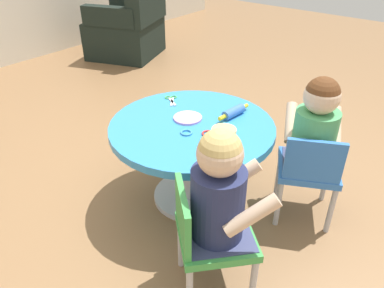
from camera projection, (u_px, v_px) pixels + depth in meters
The scene contains 13 objects.
ground_plane at pixel (192, 197), 2.19m from camera, with size 10.00×10.00×0.00m, color olive.
craft_table at pixel (192, 144), 2.00m from camera, with size 0.86×0.86×0.48m.
child_chair_left at pixel (208, 235), 1.51m from camera, with size 0.42×0.42×0.54m.
seated_child_left at pixel (220, 191), 1.40m from camera, with size 0.44×0.43×0.51m.
child_chair_right at pixel (308, 170), 1.90m from camera, with size 0.40×0.40×0.54m.
seated_child_right at pixel (316, 127), 1.81m from camera, with size 0.43×0.40×0.51m.
armchair_dark at pixel (129, 28), 4.19m from camera, with size 0.91×0.92×0.85m.
rolling_pin at pixel (234, 112), 2.00m from camera, with size 0.23×0.07×0.05m.
craft_scissors at pixel (171, 99), 2.18m from camera, with size 0.13×0.14×0.01m.
playdough_blob_0 at pixel (188, 118), 1.98m from camera, with size 0.15×0.15×0.01m, color #CC99E5.
playdough_blob_1 at pixel (224, 130), 1.86m from camera, with size 0.13×0.13×0.02m, color #F2CC72.
cookie_cutter_0 at pixel (208, 134), 1.84m from camera, with size 0.06×0.06×0.01m, color red.
cookie_cutter_1 at pixel (186, 132), 1.85m from camera, with size 0.06×0.06×0.01m, color #3F99D8.
Camera 1 is at (-1.32, -1.06, 1.42)m, focal length 35.02 mm.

